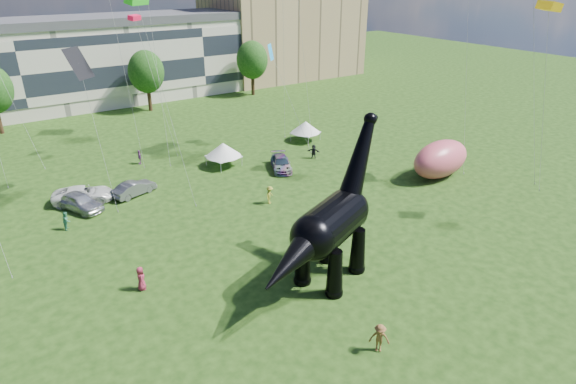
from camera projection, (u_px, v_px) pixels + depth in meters
ground at (325, 323)px, 29.18m from camera, size 220.00×220.00×0.00m
terrace_row at (16, 72)px, 69.11m from camera, size 78.00×11.00×12.00m
apartment_block at (282, 17)px, 93.69m from camera, size 28.00×18.00×22.00m
tree_mid_right at (146, 68)px, 70.38m from camera, size 5.20×5.20×9.44m
tree_far_right at (252, 57)px, 79.54m from camera, size 5.20×5.20×9.44m
dinosaur_sculpture at (328, 228)px, 31.42m from camera, size 13.14×6.91×11.00m
car_silver at (79, 202)px, 42.55m from camera, size 3.77×5.12×1.62m
car_grey at (134, 188)px, 45.41m from camera, size 4.47×2.74×1.39m
car_white at (83, 194)px, 44.05m from camera, size 5.87×4.15×1.49m
car_dark at (281, 163)px, 51.28m from camera, size 3.75×5.10×1.37m
gazebo_near at (223, 150)px, 51.72m from camera, size 4.27×4.27×2.62m
gazebo_far at (306, 127)px, 59.43m from camera, size 4.58×4.58×2.50m
inflatable_pink at (441, 159)px, 49.13m from camera, size 7.87×4.53×3.76m
visitors at (176, 227)px, 38.35m from camera, size 41.53×36.84×1.77m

